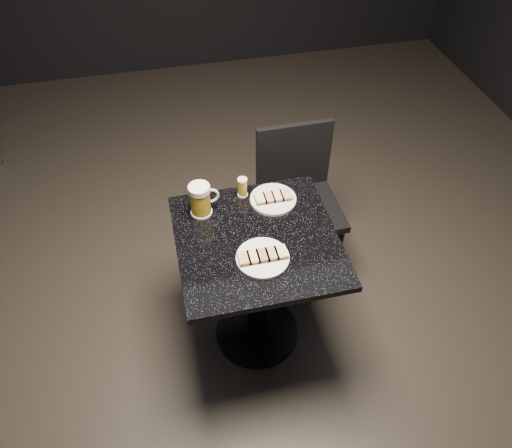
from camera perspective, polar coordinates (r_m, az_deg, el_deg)
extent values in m
plane|color=black|center=(2.76, 0.09, -12.28)|extent=(6.00, 6.00, 0.00)
cylinder|color=white|center=(2.08, 0.77, -3.91)|extent=(0.22, 0.22, 0.01)
cylinder|color=silver|center=(2.33, 1.97, 2.83)|extent=(0.22, 0.22, 0.01)
cylinder|color=black|center=(2.75, 0.10, -12.14)|extent=(0.44, 0.44, 0.03)
cylinder|color=black|center=(2.45, 0.11, -7.65)|extent=(0.10, 0.10, 0.69)
cube|color=black|center=(2.17, 0.12, -1.94)|extent=(0.70, 0.70, 0.03)
cylinder|color=silver|center=(2.28, -6.24, 1.39)|extent=(0.10, 0.10, 0.01)
cylinder|color=gold|center=(2.24, -6.37, 2.58)|extent=(0.09, 0.09, 0.12)
cylinder|color=white|center=(2.19, -6.53, 3.99)|extent=(0.10, 0.10, 0.03)
torus|color=white|center=(2.25, -5.23, 3.23)|extent=(0.08, 0.01, 0.08)
cylinder|color=silver|center=(2.36, -1.53, 3.40)|extent=(0.05, 0.05, 0.01)
cylinder|color=gold|center=(2.33, -1.55, 4.20)|extent=(0.04, 0.04, 0.08)
cylinder|color=silver|center=(2.30, -1.58, 5.06)|extent=(0.05, 0.05, 0.01)
cube|color=black|center=(2.73, 5.20, 1.61)|extent=(0.42, 0.42, 0.04)
cylinder|color=black|center=(2.75, 2.47, -4.98)|extent=(0.03, 0.03, 0.43)
cylinder|color=black|center=(2.83, 9.32, -3.64)|extent=(0.03, 0.03, 0.43)
cylinder|color=black|center=(2.97, 0.69, 0.10)|extent=(0.03, 0.03, 0.43)
cylinder|color=black|center=(3.05, 7.08, 1.20)|extent=(0.03, 0.03, 0.43)
cube|color=black|center=(2.72, 4.31, 7.67)|extent=(0.41, 0.04, 0.41)
cube|color=#4C3521|center=(2.06, -1.36, -4.06)|extent=(0.05, 0.07, 0.01)
cube|color=tan|center=(2.05, -1.36, -3.89)|extent=(0.05, 0.07, 0.01)
cube|color=#4C3521|center=(2.06, -0.29, -3.88)|extent=(0.05, 0.07, 0.01)
cube|color=#D1D184|center=(2.05, -0.29, -3.70)|extent=(0.05, 0.07, 0.01)
cube|color=#4C3521|center=(2.07, 0.77, -3.69)|extent=(0.05, 0.07, 0.01)
cube|color=#8C7251|center=(2.06, 0.77, -3.52)|extent=(0.05, 0.07, 0.01)
cube|color=#4C3521|center=(2.07, 1.82, -3.51)|extent=(0.05, 0.07, 0.01)
cube|color=tan|center=(2.07, 1.83, -3.33)|extent=(0.05, 0.07, 0.01)
cube|color=#4C3521|center=(2.08, 2.87, -3.32)|extent=(0.05, 0.07, 0.01)
cube|color=#D1D184|center=(2.07, 2.88, -3.15)|extent=(0.05, 0.07, 0.01)
cube|color=#4C3521|center=(2.31, 0.52, 2.83)|extent=(0.05, 0.07, 0.01)
cube|color=#D1D184|center=(2.30, 0.52, 3.00)|extent=(0.05, 0.07, 0.01)
cube|color=#4C3521|center=(2.31, 1.49, 2.98)|extent=(0.05, 0.07, 0.01)
cube|color=tan|center=(2.31, 1.50, 3.15)|extent=(0.05, 0.07, 0.01)
cube|color=#4C3521|center=(2.32, 2.46, 3.13)|extent=(0.05, 0.07, 0.01)
cube|color=beige|center=(2.32, 2.46, 3.30)|extent=(0.05, 0.07, 0.01)
cube|color=#4C3521|center=(2.33, 3.42, 3.27)|extent=(0.05, 0.07, 0.01)
cube|color=tan|center=(2.32, 3.43, 3.45)|extent=(0.05, 0.07, 0.01)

